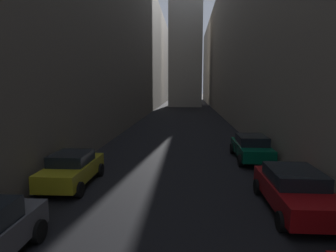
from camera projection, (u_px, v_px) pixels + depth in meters
ground_plane at (183, 117)px, 41.36m from camera, size 264.00×264.00×0.00m
building_block_left at (100, 43)px, 42.73m from camera, size 13.58×108.00×21.31m
building_block_right at (278, 46)px, 41.09m from camera, size 15.55×108.00×19.93m
parked_car_left_third at (72, 169)px, 12.82m from camera, size 1.88×4.06×1.46m
parked_car_right_third at (294, 190)px, 10.20m from camera, size 2.03×4.49×1.45m
parked_car_right_far at (251, 147)px, 17.20m from camera, size 1.96×4.48×1.49m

